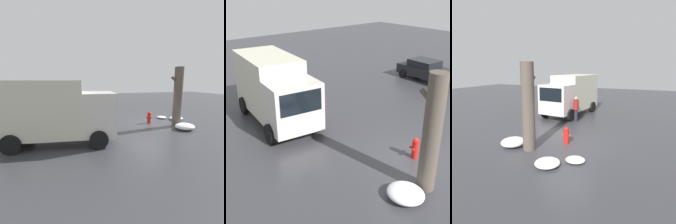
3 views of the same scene
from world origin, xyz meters
TOP-DOWN VIEW (x-y plane):
  - ground_plane at (0.00, 0.00)m, footprint 60.00×60.00m
  - fire_hydrant at (0.00, 0.00)m, footprint 0.38×0.48m
  - tree_trunk at (-1.45, 1.31)m, footprint 0.93×0.61m
  - delivery_truck at (6.79, 2.46)m, footprint 6.09×3.14m
  - pedestrian at (4.61, 1.22)m, footprint 0.40×0.40m
  - parked_car at (6.09, -9.12)m, footprint 4.08×2.08m
  - snow_pile_by_hydrant at (-1.39, 2.30)m, footprint 1.28×1.18m
  - snow_pile_curbside at (-2.70, -0.33)m, footprint 1.09×1.02m
  - snow_pile_by_tree at (-1.88, -1.22)m, footprint 0.77×0.83m

SIDE VIEW (x-z plane):
  - ground_plane at x=0.00m, z-range 0.00..0.00m
  - snow_pile_by_tree at x=-1.88m, z-range 0.00..0.19m
  - snow_pile_curbside at x=-2.70m, z-range 0.00..0.28m
  - snow_pile_by_hydrant at x=-1.39m, z-range 0.00..0.43m
  - fire_hydrant at x=0.00m, z-range 0.01..0.90m
  - parked_car at x=6.09m, z-range 0.03..1.44m
  - pedestrian at x=4.61m, z-range 0.08..1.90m
  - delivery_truck at x=6.79m, z-range 0.12..3.36m
  - tree_trunk at x=-1.45m, z-range 0.02..4.16m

